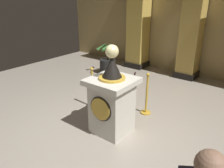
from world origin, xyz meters
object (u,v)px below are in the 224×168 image
Objects in this scene: stanchion_near at (146,100)px; potted_palm_left at (108,64)px; pedestal_clock at (112,100)px; stanchion_far at (93,94)px.

potted_palm_left is at bearing 146.07° from stanchion_near.
pedestal_clock is 1.77× the size of stanchion_near.
potted_palm_left is at bearing 120.94° from stanchion_far.
pedestal_clock is 3.66m from potted_palm_left.
potted_palm_left reaches higher than stanchion_near.
pedestal_clock is at bearing -27.45° from stanchion_far.
potted_palm_left is (-1.35, 2.25, -0.03)m from stanchion_far.
pedestal_clock reaches higher than potted_palm_left.
stanchion_near is at bearing -33.93° from potted_palm_left.
pedestal_clock is 1.72× the size of stanchion_far.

